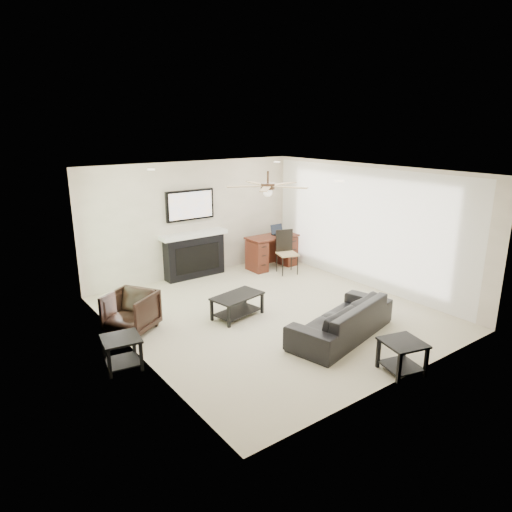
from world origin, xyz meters
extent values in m
plane|color=#C0B69A|center=(0.00, 0.00, 0.00)|extent=(5.50, 5.50, 0.00)
cube|color=white|center=(0.00, 0.00, 2.50)|extent=(5.00, 5.50, 0.04)
cube|color=beige|center=(0.00, 2.75, 1.25)|extent=(5.00, 0.04, 2.50)
cube|color=beige|center=(0.00, -2.75, 1.25)|extent=(5.00, 0.04, 2.50)
cube|color=beige|center=(-2.50, 0.00, 1.25)|extent=(0.04, 5.50, 2.50)
cube|color=beige|center=(2.50, 0.00, 1.25)|extent=(0.04, 5.50, 2.50)
cube|color=white|center=(2.45, 0.10, 1.23)|extent=(0.04, 5.10, 2.40)
cube|color=#93BC89|center=(-2.46, 1.55, 1.05)|extent=(0.04, 1.80, 2.10)
cylinder|color=#382619|center=(0.00, 0.10, 2.25)|extent=(1.40, 1.40, 0.30)
imported|color=black|center=(0.34, -1.38, 0.30)|extent=(2.16, 1.25, 0.59)
imported|color=black|center=(-2.26, 0.77, 0.33)|extent=(0.99, 0.98, 0.66)
cube|color=black|center=(-0.56, 0.22, 0.20)|extent=(0.98, 0.66, 0.40)
cube|color=black|center=(0.19, -2.63, 0.23)|extent=(0.63, 0.63, 0.45)
cube|color=black|center=(-2.81, -0.28, 0.23)|extent=(0.57, 0.57, 0.45)
cube|color=black|center=(-0.08, 2.58, 0.95)|extent=(1.52, 0.34, 1.91)
cube|color=#3F1C0F|center=(1.70, 2.12, 0.38)|extent=(1.22, 0.56, 0.76)
cube|color=black|center=(1.70, 1.57, 0.48)|extent=(0.53, 0.55, 0.97)
cube|color=black|center=(1.90, 2.10, 0.88)|extent=(0.33, 0.24, 0.23)
camera|label=1|loc=(-4.67, -5.91, 3.24)|focal=32.00mm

